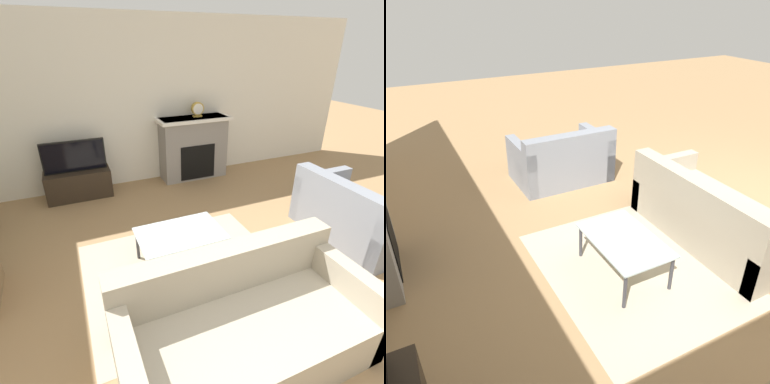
% 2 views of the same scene
% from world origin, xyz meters
% --- Properties ---
extents(ground_plane, '(20.00, 20.00, 0.00)m').
position_xyz_m(ground_plane, '(0.00, 0.00, 0.00)').
color(ground_plane, '#9E7A51').
extents(area_rug, '(2.13, 1.81, 0.00)m').
position_xyz_m(area_rug, '(-0.12, 1.90, 0.00)').
color(area_rug, '#B7A88E').
rests_on(area_rug, ground_plane).
extents(couch_sectional, '(1.95, 0.93, 0.82)m').
position_xyz_m(couch_sectional, '(-0.07, 0.83, 0.29)').
color(couch_sectional, '#9E937F').
rests_on(couch_sectional, ground_plane).
extents(couch_loveseat, '(0.91, 1.37, 0.82)m').
position_xyz_m(couch_loveseat, '(2.09, 1.70, 0.29)').
color(couch_loveseat, gray).
rests_on(couch_loveseat, ground_plane).
extents(coffee_table, '(0.93, 0.61, 0.41)m').
position_xyz_m(coffee_table, '(-0.12, 2.05, 0.37)').
color(coffee_table, '#333338').
rests_on(coffee_table, ground_plane).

